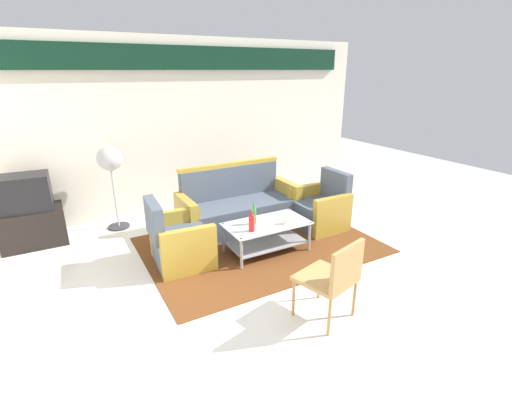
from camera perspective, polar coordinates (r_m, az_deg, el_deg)
name	(u,v)px	position (r m, az deg, el deg)	size (l,w,h in m)	color
ground_plane	(294,281)	(4.37, 5.98, -11.60)	(14.00, 14.00, 0.00)	silver
wall_back	(194,121)	(6.49, -9.53, 12.71)	(6.52, 0.19, 2.80)	silver
rug	(260,245)	(5.15, 0.64, -6.18)	(3.08, 2.20, 0.01)	brown
couch	(238,208)	(5.61, -2.77, -0.48)	(1.80, 0.75, 0.96)	#4C5666
armchair_left	(179,242)	(4.68, -11.82, -5.68)	(0.74, 0.80, 0.85)	#4C5666
armchair_right	(320,209)	(5.72, 9.92, -0.65)	(0.70, 0.76, 0.85)	#4C5666
coffee_table	(267,233)	(4.88, 1.66, -4.31)	(1.10, 0.60, 0.40)	silver
bottle_green	(254,216)	(4.75, -0.33, -1.68)	(0.06, 0.06, 0.30)	#2D8C38
bottle_red	(252,223)	(4.55, -0.67, -2.86)	(0.08, 0.08, 0.27)	red
cup	(286,220)	(4.79, 4.63, -2.37)	(0.08, 0.08, 0.10)	silver
tv_stand	(33,227)	(5.93, -31.23, -2.95)	(0.80, 0.50, 0.52)	black
television	(25,193)	(5.78, -32.12, 1.64)	(0.62, 0.48, 0.48)	black
pedestal_fan	(110,163)	(5.79, -21.63, 6.00)	(0.36, 0.36, 1.27)	#2D2D33
wicker_chair	(334,275)	(3.57, 11.98, -10.57)	(0.59, 0.59, 0.84)	#AD844C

